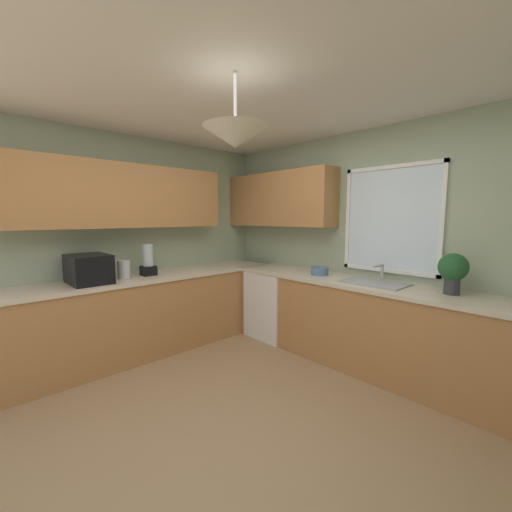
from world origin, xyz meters
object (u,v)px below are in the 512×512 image
Objects in this scene: kettle at (124,270)px; sink_assembly at (375,282)px; bowl at (320,271)px; potted_plant at (453,270)px; microwave at (89,269)px; blender_appliance at (148,261)px; dishwasher at (276,304)px.

kettle reaches higher than sink_assembly.
kettle is 1.01× the size of bowl.
potted_plant is at bearing 3.69° from sink_assembly.
blender_appliance is (0.00, 0.63, 0.02)m from microwave.
bowl is (1.31, 1.75, -0.06)m from kettle.
dishwasher is at bearing -177.44° from bowl.
bowl is at bearing 53.15° from kettle.
kettle is (-0.64, -1.72, 0.57)m from dishwasher.
bowl is (0.67, 0.03, 0.52)m from dishwasher.
sink_assembly is 1.69× the size of blender_appliance.
kettle is at bearing -145.90° from potted_plant.
sink_assembly reaches higher than bowl.
kettle is 3.21m from potted_plant.
dishwasher is at bearing -178.44° from sink_assembly.
microwave is 2.90m from sink_assembly.
microwave is 3.43m from potted_plant.
blender_appliance reaches higher than microwave.
bowl is at bearing -179.45° from sink_assembly.
blender_appliance is (-1.33, -1.46, 0.12)m from bowl.
blender_appliance is at bearing -150.50° from potted_plant.
blender_appliance reaches higher than potted_plant.
microwave reaches higher than sink_assembly.
kettle is 0.56× the size of blender_appliance.
bowl is at bearing 57.58° from microwave.
microwave is 0.63m from blender_appliance.
dishwasher is 1.79× the size of microwave.
microwave reaches higher than kettle.
kettle reaches higher than dishwasher.
potted_plant reaches higher than kettle.
dishwasher is 2.39× the size of potted_plant.
kettle is at bearing -126.85° from bowl.
kettle is 2.65m from sink_assembly.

